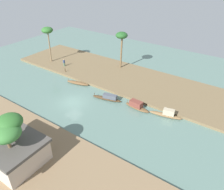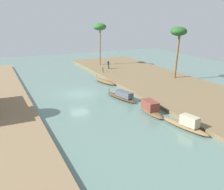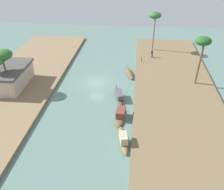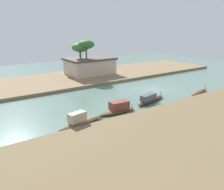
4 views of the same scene
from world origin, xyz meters
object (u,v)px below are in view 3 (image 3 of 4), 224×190
sampan_midstream (130,73)px  palm_tree_right_tall (2,55)px  sampan_near_left_bank (121,115)px  sampan_with_red_awning (119,95)px  riverside_building (7,76)px  sampan_upstream_small (123,139)px  person_on_near_bank (152,54)px  palm_tree_left_near (203,43)px  mooring_post (141,59)px  palm_tree_left_far (155,16)px

sampan_midstream → palm_tree_right_tall: palm_tree_right_tall is taller
sampan_near_left_bank → sampan_midstream: bearing=1.4°
sampan_midstream → sampan_with_red_awning: sampan_with_red_awning is taller
sampan_midstream → riverside_building: riverside_building is taller
sampan_with_red_awning → sampan_midstream: bearing=-21.7°
sampan_with_red_awning → palm_tree_right_tall: palm_tree_right_tall is taller
sampan_upstream_small → sampan_near_left_bank: 4.86m
sampan_upstream_small → sampan_near_left_bank: bearing=-3.7°
person_on_near_bank → palm_tree_left_near: palm_tree_left_near is taller
sampan_near_left_bank → mooring_post: bearing=-3.9°
sampan_midstream → person_on_near_bank: size_ratio=3.04×
sampan_midstream → sampan_near_left_bank: (-13.23, 0.60, 0.25)m
sampan_midstream → mooring_post: 5.61m
palm_tree_right_tall → riverside_building: size_ratio=0.72×
mooring_post → palm_tree_right_tall: bearing=122.1°
sampan_upstream_small → person_on_near_bank: person_on_near_bank is taller
sampan_with_red_awning → riverside_building: 17.56m
palm_tree_left_far → riverside_building: bearing=128.8°
palm_tree_right_tall → palm_tree_left_near: bearing=-81.0°
sampan_near_left_bank → mooring_post: sampan_near_left_bank is taller
mooring_post → sampan_near_left_bank: bearing=172.1°
sampan_with_red_awning → riverside_building: bearing=72.1°
mooring_post → palm_tree_right_tall: 24.32m
sampan_midstream → sampan_upstream_small: bearing=167.3°
palm_tree_left_near → sampan_midstream: bearing=74.9°
sampan_near_left_bank → person_on_near_bank: person_on_near_bank is taller
sampan_midstream → riverside_building: (-6.56, 18.65, 1.66)m
person_on_near_bank → palm_tree_right_tall: palm_tree_right_tall is taller
sampan_with_red_awning → palm_tree_left_near: size_ratio=0.70×
sampan_upstream_small → mooring_post: size_ratio=6.20×
palm_tree_right_tall → riverside_building: (0.87, 0.45, -3.83)m
sampan_midstream → palm_tree_right_tall: bearing=99.4°
sampan_midstream → palm_tree_right_tall: 20.41m
sampan_near_left_bank → riverside_building: size_ratio=0.51×
sampan_midstream → sampan_with_red_awning: 8.11m
sampan_upstream_small → sampan_midstream: 18.06m
sampan_near_left_bank → person_on_near_bank: size_ratio=2.83×
sampan_upstream_small → palm_tree_left_near: size_ratio=0.67×
person_on_near_bank → palm_tree_left_far: size_ratio=0.20×
sampan_near_left_bank → person_on_near_bank: bearing=-8.4°
sampan_near_left_bank → palm_tree_left_far: size_ratio=0.57×
sampan_midstream → person_on_near_bank: (7.51, -3.98, 0.77)m
sampan_near_left_bank → palm_tree_right_tall: palm_tree_right_tall is taller
person_on_near_bank → riverside_building: bearing=32.8°
sampan_near_left_bank → riverside_building: 19.29m
sampan_with_red_awning → mooring_post: 13.62m
sampan_with_red_awning → palm_tree_left_near: 14.51m
palm_tree_right_tall → riverside_building: palm_tree_right_tall is taller
palm_tree_left_near → riverside_building: palm_tree_left_near is taller
sampan_with_red_awning → palm_tree_right_tall: size_ratio=0.86×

